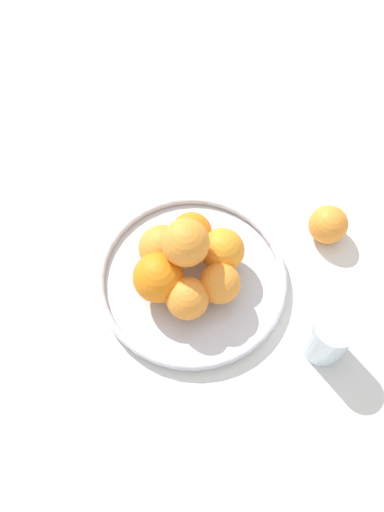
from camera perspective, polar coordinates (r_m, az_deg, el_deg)
name	(u,v)px	position (r m, az deg, el deg)	size (l,w,h in m)	color
ground_plane	(192,281)	(0.85, 0.00, -2.88)	(4.00, 4.00, 0.00)	silver
fruit_bowl	(192,278)	(0.84, 0.00, -2.51)	(0.32, 0.32, 0.03)	silver
orange_pile	(187,261)	(0.79, -0.63, -0.58)	(0.19, 0.18, 0.13)	orange
stray_orange	(328,225)	(0.90, 15.30, 3.49)	(0.07, 0.07, 0.07)	orange
drinking_glass	(328,337)	(0.79, 15.32, -8.94)	(0.07, 0.07, 0.10)	silver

